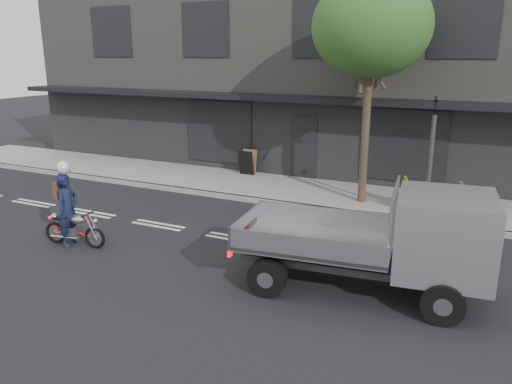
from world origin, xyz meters
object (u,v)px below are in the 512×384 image
object	(u,v)px
rider	(68,210)
construction_barrier	(431,196)
sandwich_board	(246,163)
motorcycle	(74,228)
flatbed_ute	(419,237)
street_tree	(372,27)
traffic_light_pole	(430,165)

from	to	relation	value
rider	construction_barrier	bearing A→B (deg)	-59.34
construction_barrier	sandwich_board	size ratio (longest dim) A/B	1.79
motorcycle	rider	bearing A→B (deg)	172.56
motorcycle	flatbed_ute	xyz separation A→B (m)	(7.95, 0.78, 0.81)
flatbed_ute	construction_barrier	bearing A→B (deg)	87.41
street_tree	construction_barrier	world-z (taller)	street_tree
street_tree	rider	size ratio (longest dim) A/B	3.75
street_tree	rider	xyz separation A→B (m)	(-5.70, -6.29, -4.38)
traffic_light_pole	rider	distance (m)	9.46
street_tree	traffic_light_pole	xyz separation A→B (m)	(2.00, -0.85, -3.63)
sandwich_board	flatbed_ute	bearing A→B (deg)	-42.66
traffic_light_pole	sandwich_board	xyz separation A→B (m)	(-6.75, 2.36, -1.04)
street_tree	motorcycle	bearing A→B (deg)	-131.42
street_tree	sandwich_board	world-z (taller)	street_tree
rider	construction_barrier	distance (m)	9.85
sandwich_board	construction_barrier	bearing A→B (deg)	-12.41
street_tree	construction_barrier	distance (m)	5.10
rider	flatbed_ute	distance (m)	8.15
street_tree	motorcycle	xyz separation A→B (m)	(-5.55, -6.29, -4.83)
street_tree	flatbed_ute	bearing A→B (deg)	-66.41
motorcycle	rider	size ratio (longest dim) A/B	0.94
rider	sandwich_board	world-z (taller)	rider
flatbed_ute	construction_barrier	world-z (taller)	flatbed_ute
street_tree	motorcycle	size ratio (longest dim) A/B	3.97
flatbed_ute	construction_barrier	xyz separation A→B (m)	(-0.35, 5.30, -0.65)
rider	traffic_light_pole	bearing A→B (deg)	-62.23
street_tree	motorcycle	distance (m)	9.68
traffic_light_pole	construction_barrier	world-z (taller)	traffic_light_pole
construction_barrier	street_tree	bearing A→B (deg)	174.23
street_tree	flatbed_ute	distance (m)	7.23
street_tree	traffic_light_pole	world-z (taller)	street_tree
sandwich_board	traffic_light_pole	bearing A→B (deg)	-17.50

